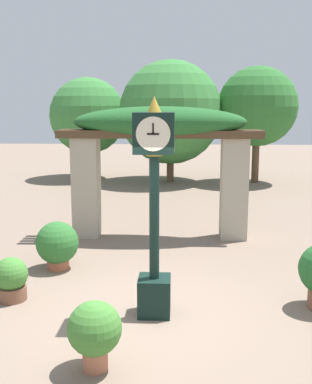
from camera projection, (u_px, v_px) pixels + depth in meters
The scene contains 7 objects.
ground_plane at pixel (148, 314), 7.14m from camera, with size 60.00×60.00×0.00m, color #7F6B5B.
pedestal_clock at pixel (154, 201), 6.83m from camera, with size 0.56×0.61×3.18m.
pergola at pixel (160, 144), 10.87m from camera, with size 4.59×1.19×3.01m.
potted_plant_near_right at pixel (57, 244), 9.00m from camera, with size 0.80×0.80×0.91m.
potted_plant_far_left at pixel (95, 331), 5.56m from camera, with size 0.64×0.64×0.84m.
potted_plant_far_right at pixel (11, 279), 7.58m from camera, with size 0.54×0.54×0.70m.
tree_line at pixel (169, 112), 18.86m from camera, with size 9.81×4.36×4.74m.
Camera 1 is at (0.44, -6.68, 3.08)m, focal length 45.00 mm.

